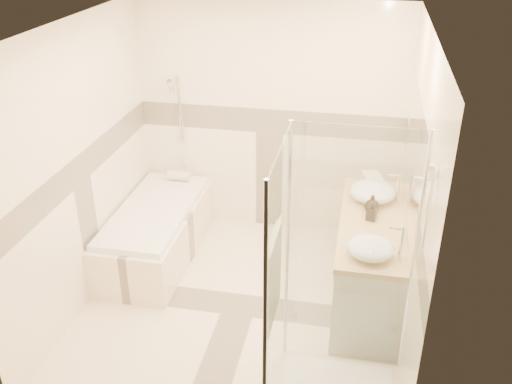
% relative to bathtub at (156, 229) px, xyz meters
% --- Properties ---
extents(room, '(2.82, 3.02, 2.52)m').
position_rel_bathtub_xyz_m(room, '(1.08, -0.64, 0.95)').
color(room, '#F8E4C5').
rests_on(room, ground).
extents(bathtub, '(0.75, 1.70, 0.56)m').
position_rel_bathtub_xyz_m(bathtub, '(0.00, 0.00, 0.00)').
color(bathtub, '#FDE9CA').
rests_on(bathtub, ground).
extents(vanity, '(0.58, 1.62, 0.85)m').
position_rel_bathtub_xyz_m(vanity, '(2.15, -0.35, 0.12)').
color(vanity, white).
rests_on(vanity, ground).
extents(shower_enclosure, '(0.96, 0.93, 2.04)m').
position_rel_bathtub_xyz_m(shower_enclosure, '(1.86, -1.62, 0.20)').
color(shower_enclosure, '#FDE9CA').
rests_on(shower_enclosure, ground).
extents(vessel_sink_near, '(0.42, 0.42, 0.17)m').
position_rel_bathtub_xyz_m(vessel_sink_near, '(2.13, 0.04, 0.63)').
color(vessel_sink_near, white).
rests_on(vessel_sink_near, vanity).
extents(vessel_sink_far, '(0.37, 0.37, 0.15)m').
position_rel_bathtub_xyz_m(vessel_sink_far, '(2.13, -0.92, 0.62)').
color(vessel_sink_far, white).
rests_on(vessel_sink_far, vanity).
extents(faucet_near, '(0.12, 0.03, 0.28)m').
position_rel_bathtub_xyz_m(faucet_near, '(2.35, 0.04, 0.71)').
color(faucet_near, silver).
rests_on(faucet_near, vanity).
extents(faucet_far, '(0.12, 0.03, 0.29)m').
position_rel_bathtub_xyz_m(faucet_far, '(2.35, -0.92, 0.71)').
color(faucet_far, silver).
rests_on(faucet_far, vanity).
extents(amenity_bottle_a, '(0.10, 0.10, 0.18)m').
position_rel_bathtub_xyz_m(amenity_bottle_a, '(2.13, -0.34, 0.63)').
color(amenity_bottle_a, black).
rests_on(amenity_bottle_a, vanity).
extents(amenity_bottle_b, '(0.17, 0.17, 0.17)m').
position_rel_bathtub_xyz_m(amenity_bottle_b, '(2.13, -0.21, 0.63)').
color(amenity_bottle_b, black).
rests_on(amenity_bottle_b, vanity).
extents(folded_towels, '(0.23, 0.31, 0.09)m').
position_rel_bathtub_xyz_m(folded_towels, '(2.13, 0.37, 0.59)').
color(folded_towels, white).
rests_on(folded_towels, vanity).
extents(rolled_towel, '(0.24, 0.11, 0.11)m').
position_rel_bathtub_xyz_m(rolled_towel, '(0.05, 0.66, 0.31)').
color(rolled_towel, white).
rests_on(rolled_towel, bathtub).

